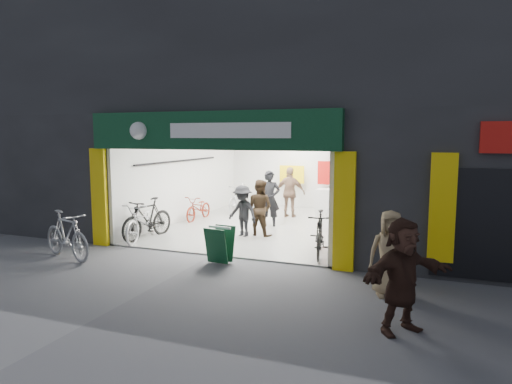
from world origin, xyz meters
The scene contains 17 objects.
ground centered at (0.00, 0.00, 0.00)m, with size 60.00×60.00×0.00m, color #56565B.
building centered at (0.91, 4.99, 4.31)m, with size 17.00×10.27×8.00m.
bike_left_front centered at (-2.50, 0.84, 0.54)m, with size 0.72×2.06×1.08m, color silver.
bike_left_midfront centered at (-2.50, 1.00, 0.59)m, with size 0.55×1.95×1.17m, color black.
bike_left_midback centered at (-2.50, 4.08, 0.43)m, with size 0.58×1.65×0.87m, color maroon.
bike_left_back centered at (-1.80, 6.06, 0.56)m, with size 0.52×1.85×1.11m, color silver.
bike_right_front centered at (2.50, 0.91, 0.55)m, with size 0.52×1.84×1.11m, color black.
bike_right_mid centered at (2.50, 4.22, 0.53)m, with size 0.71×2.03×1.06m, color maroon.
bike_right_back centered at (2.50, 4.43, 0.60)m, with size 0.56×1.98×1.19m, color #B9B9BE.
parked_bike centered at (-3.07, -1.47, 0.58)m, with size 0.54×1.93×1.16m, color #A2A2A6.
customer_a centered at (0.18, 3.85, 0.91)m, with size 0.67×0.44×1.83m, color black.
customer_b centered at (0.34, 2.50, 0.83)m, with size 0.81×0.63×1.67m, color #332417.
customer_c centered at (-0.06, 2.17, 0.76)m, with size 0.98×0.56×1.52m, color black.
customer_d centered at (0.32, 5.65, 0.91)m, with size 1.07×0.45×1.83m, color #7D5D48.
pedestrian_near centered at (4.32, -1.34, 0.80)m, with size 0.78×0.51×1.59m, color #997F59.
pedestrian_far centered at (4.62, -2.89, 0.87)m, with size 1.61×0.51×1.74m, color #321E17.
sandwich_board centered at (0.49, -0.50, 0.46)m, with size 0.60×0.61×0.84m.
Camera 1 is at (4.94, -9.78, 2.93)m, focal length 32.00 mm.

